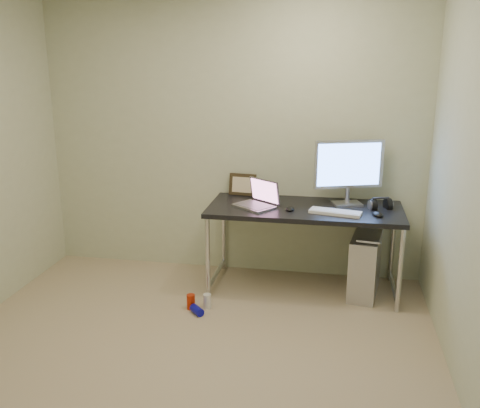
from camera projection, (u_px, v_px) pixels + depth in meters
name	position (u px, v px, depth m)	size (l,w,h in m)	color
floor	(181.00, 367.00, 3.56)	(3.50, 3.50, 0.00)	tan
wall_back	(232.00, 140.00, 4.88)	(3.50, 0.02, 2.50)	beige
desk	(305.00, 216.00, 4.57)	(1.64, 0.72, 0.75)	black
tower_computer	(365.00, 265.00, 4.57)	(0.30, 0.54, 0.56)	#BABBC0
cable_a	(359.00, 237.00, 4.86)	(0.01, 0.01, 0.70)	black
cable_b	(369.00, 241.00, 4.83)	(0.01, 0.01, 0.72)	black
can_red	(191.00, 302.00, 4.35)	(0.07, 0.07, 0.12)	#AC2206
can_white	(207.00, 301.00, 4.37)	(0.07, 0.07, 0.12)	silver
can_blue	(197.00, 310.00, 4.27)	(0.07, 0.07, 0.12)	#0D0DA7
laptop	(258.00, 200.00, 4.57)	(0.42, 0.41, 0.23)	#B1B0B7
monitor	(349.00, 167.00, 4.55)	(0.58, 0.25, 0.56)	#B1B0B7
keyboard	(335.00, 212.00, 4.36)	(0.42, 0.14, 0.03)	white
mouse_right	(378.00, 213.00, 4.30)	(0.08, 0.12, 0.04)	black
mouse_left	(290.00, 208.00, 4.46)	(0.07, 0.12, 0.04)	black
headphones	(380.00, 205.00, 4.50)	(0.21, 0.12, 0.12)	black
picture_frame	(243.00, 185.00, 4.92)	(0.25, 0.03, 0.20)	black
webcam	(259.00, 188.00, 4.87)	(0.04, 0.04, 0.11)	silver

